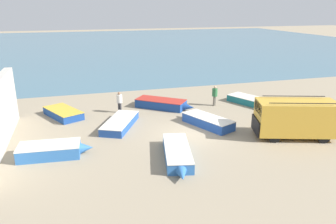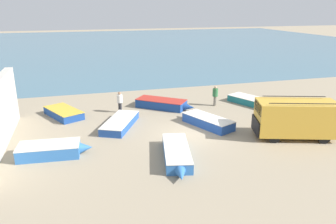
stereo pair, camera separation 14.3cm
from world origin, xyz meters
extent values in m
plane|color=gray|center=(0.00, 0.00, 0.00)|extent=(200.00, 200.00, 0.00)
cube|color=#477084|center=(0.00, 52.00, 0.00)|extent=(120.00, 80.00, 0.01)
cube|color=gold|center=(5.95, -2.23, 1.28)|extent=(5.07, 3.38, 2.00)
cube|color=black|center=(3.68, -1.49, 0.73)|extent=(0.67, 1.80, 0.90)
cube|color=#1E232D|center=(3.76, -1.51, 1.88)|extent=(0.61, 1.71, 0.64)
cylinder|color=black|center=(4.30, -2.62, 0.36)|extent=(0.75, 0.43, 0.72)
cylinder|color=black|center=(4.85, -0.94, 0.36)|extent=(0.75, 0.43, 0.72)
cylinder|color=black|center=(7.05, -3.52, 0.36)|extent=(0.75, 0.43, 0.72)
cylinder|color=black|center=(7.60, -1.84, 0.36)|extent=(0.75, 0.43, 0.72)
cylinder|color=black|center=(5.70, -2.98, 2.40)|extent=(3.66, 1.24, 0.05)
cylinder|color=black|center=(6.20, -1.48, 2.40)|extent=(3.66, 1.24, 0.05)
cube|color=#234CA3|center=(-4.07, 2.56, 0.24)|extent=(3.10, 4.24, 0.49)
cone|color=#234CA3|center=(-2.99, 4.75, 0.24)|extent=(0.81, 0.99, 0.46)
cube|color=silver|center=(-4.07, 2.56, 0.42)|extent=(1.31, 0.78, 0.05)
cube|color=silver|center=(-4.07, 2.56, 0.51)|extent=(3.13, 4.28, 0.04)
cube|color=#2D66AD|center=(-1.84, -2.96, 0.28)|extent=(2.13, 4.16, 0.55)
cone|color=#2D66AD|center=(-2.37, -5.33, 0.28)|extent=(0.70, 0.97, 0.53)
cube|color=silver|center=(-1.84, -2.96, 0.49)|extent=(1.21, 0.45, 0.05)
cube|color=silver|center=(-1.84, -2.96, 0.57)|extent=(2.15, 4.20, 0.04)
cube|color=#234CA3|center=(1.63, 1.07, 0.30)|extent=(2.71, 3.89, 0.60)
cone|color=#234CA3|center=(0.74, 3.11, 0.30)|extent=(0.84, 0.96, 0.57)
cube|color=silver|center=(1.63, 1.07, 0.53)|extent=(1.24, 0.69, 0.05)
cube|color=silver|center=(1.63, 1.07, 0.62)|extent=(2.74, 3.93, 0.04)
cube|color=#1E757F|center=(7.07, 4.93, 0.25)|extent=(2.96, 4.05, 0.51)
cone|color=#1E757F|center=(8.02, 2.84, 0.25)|extent=(0.78, 0.95, 0.48)
cube|color=silver|center=(7.07, 4.93, 0.44)|extent=(1.37, 0.77, 0.05)
cube|color=silver|center=(7.07, 4.93, 0.53)|extent=(2.99, 4.10, 0.04)
cube|color=navy|center=(-0.32, 5.99, 0.32)|extent=(3.97, 3.62, 0.64)
cone|color=navy|center=(1.51, 4.53, 0.32)|extent=(1.04, 1.00, 0.61)
cube|color=#B22D23|center=(-0.32, 5.99, 0.57)|extent=(1.05, 1.25, 0.05)
cube|color=#B22D23|center=(-0.32, 5.99, 0.66)|extent=(4.01, 3.65, 0.04)
cube|color=#2D66AD|center=(-8.37, -0.89, 0.32)|extent=(3.29, 1.80, 0.65)
cone|color=#2D66AD|center=(-6.44, -1.05, 0.32)|extent=(0.75, 0.67, 0.61)
cube|color=silver|center=(-8.37, -0.89, 0.58)|extent=(0.32, 1.43, 0.05)
cube|color=silver|center=(-8.37, -0.89, 0.67)|extent=(3.32, 1.82, 0.04)
cube|color=navy|center=(-7.74, 5.82, 0.26)|extent=(2.92, 3.73, 0.52)
cone|color=navy|center=(-8.66, 7.66, 0.26)|extent=(0.77, 0.89, 0.49)
cube|color=gold|center=(-7.74, 5.82, 0.45)|extent=(1.39, 0.82, 0.05)
cube|color=gold|center=(-7.74, 5.82, 0.54)|extent=(2.95, 3.77, 0.04)
cylinder|color=#5B564C|center=(4.07, 5.39, 0.39)|extent=(0.15, 0.15, 0.79)
cylinder|color=#5B564C|center=(3.94, 5.28, 0.39)|extent=(0.15, 0.15, 0.79)
cylinder|color=#2D6B3D|center=(4.00, 5.34, 1.10)|extent=(0.43, 0.43, 0.63)
sphere|color=tan|center=(4.00, 5.34, 1.52)|extent=(0.21, 0.21, 0.21)
cylinder|color=#38383D|center=(-3.68, 5.72, 0.39)|extent=(0.15, 0.15, 0.78)
cylinder|color=#38383D|center=(-3.58, 5.59, 0.39)|extent=(0.15, 0.15, 0.78)
cylinder|color=silver|center=(-3.63, 5.66, 1.09)|extent=(0.42, 0.42, 0.62)
sphere|color=#8C664C|center=(-3.63, 5.66, 1.51)|extent=(0.21, 0.21, 0.21)
camera|label=1|loc=(-6.78, -18.06, 7.70)|focal=35.00mm
camera|label=2|loc=(-6.64, -18.09, 7.70)|focal=35.00mm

